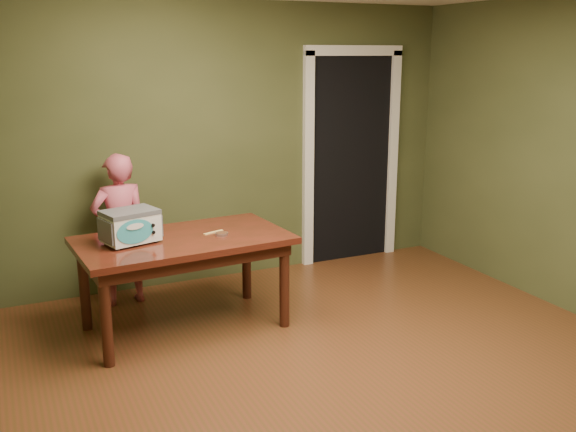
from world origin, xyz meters
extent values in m
plane|color=#5E2E1B|center=(0.00, 0.00, 0.00)|extent=(5.00, 5.00, 0.00)
cube|color=#464D29|center=(0.00, 2.50, 1.30)|extent=(4.50, 0.02, 2.60)
cube|color=black|center=(1.30, 2.80, 1.05)|extent=(0.90, 0.60, 2.10)
cube|color=black|center=(1.30, 2.48, 1.05)|extent=(0.90, 0.02, 2.10)
cube|color=white|center=(0.80, 2.47, 1.05)|extent=(0.10, 0.06, 2.20)
cube|color=white|center=(1.80, 2.47, 1.05)|extent=(0.10, 0.06, 2.20)
cube|color=white|center=(1.30, 2.47, 2.15)|extent=(1.10, 0.06, 0.10)
cube|color=#38170C|center=(-0.79, 1.45, 0.72)|extent=(1.66, 1.01, 0.05)
cube|color=#34150D|center=(-0.79, 1.45, 0.65)|extent=(1.53, 0.88, 0.10)
cylinder|color=#34150D|center=(-1.46, 1.05, 0.35)|extent=(0.08, 0.08, 0.70)
cylinder|color=#34150D|center=(-1.51, 1.75, 0.35)|extent=(0.08, 0.08, 0.70)
cylinder|color=#34150D|center=(-0.07, 1.15, 0.35)|extent=(0.08, 0.08, 0.70)
cylinder|color=#34150D|center=(-0.12, 1.85, 0.35)|extent=(0.08, 0.08, 0.70)
cylinder|color=#4C4F54|center=(-1.30, 1.33, 0.76)|extent=(0.03, 0.03, 0.02)
cylinder|color=#4C4F54|center=(-1.36, 1.52, 0.76)|extent=(0.03, 0.03, 0.02)
cylinder|color=#4C4F54|center=(-1.00, 1.41, 0.76)|extent=(0.03, 0.03, 0.02)
cylinder|color=#4C4F54|center=(-1.06, 1.61, 0.76)|extent=(0.03, 0.03, 0.02)
cube|color=silver|center=(-1.18, 1.47, 0.87)|extent=(0.43, 0.36, 0.21)
cube|color=#4C4F54|center=(-1.18, 1.47, 0.99)|extent=(0.44, 0.37, 0.03)
cube|color=#4C4F54|center=(-1.37, 1.42, 0.87)|extent=(0.08, 0.24, 0.17)
cube|color=#4C4F54|center=(-0.99, 1.52, 0.87)|extent=(0.08, 0.24, 0.17)
ellipsoid|color=teal|center=(-1.17, 1.32, 0.87)|extent=(0.28, 0.08, 0.18)
cylinder|color=black|center=(-1.03, 1.36, 0.90)|extent=(0.03, 0.02, 0.03)
cylinder|color=black|center=(-1.03, 1.36, 0.84)|extent=(0.02, 0.02, 0.02)
cylinder|color=silver|center=(-0.50, 1.38, 0.76)|extent=(0.10, 0.10, 0.02)
cylinder|color=#54331C|center=(-0.50, 1.38, 0.77)|extent=(0.09, 0.09, 0.01)
cube|color=#E3BA62|center=(-0.53, 1.47, 0.75)|extent=(0.18, 0.08, 0.01)
imported|color=#BE4E64|center=(-1.13, 2.20, 0.66)|extent=(0.51, 0.36, 1.32)
camera|label=1|loc=(-2.05, -3.19, 2.13)|focal=40.00mm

